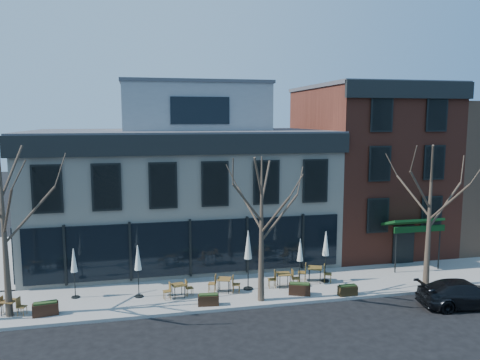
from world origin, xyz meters
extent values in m
plane|color=black|center=(0.00, 0.00, 0.00)|extent=(120.00, 120.00, 0.00)
cube|color=gray|center=(3.25, -2.15, 0.07)|extent=(33.50, 4.70, 0.15)
cube|color=gray|center=(-11.25, 6.00, 0.07)|extent=(4.50, 12.00, 0.15)
cube|color=beige|center=(0.00, 5.00, 4.00)|extent=(18.00, 10.00, 8.00)
cube|color=#47474C|center=(0.00, 5.00, 8.05)|extent=(18.30, 10.30, 0.30)
cube|color=black|center=(0.00, -0.12, 7.55)|extent=(18.30, 0.25, 1.10)
cube|color=black|center=(-9.12, 5.00, 7.55)|extent=(0.25, 10.30, 1.10)
cube|color=black|center=(0.00, -0.06, 1.90)|extent=(17.20, 0.12, 3.00)
cube|color=black|center=(-9.06, 4.00, 1.90)|extent=(0.12, 7.50, 3.00)
cube|color=gray|center=(1.00, 6.00, 9.60)|extent=(9.00, 6.50, 3.00)
cube|color=brown|center=(13.00, 5.00, 5.50)|extent=(8.00, 10.00, 11.00)
cube|color=#47474C|center=(13.00, 5.00, 11.05)|extent=(8.20, 10.20, 0.25)
cube|color=black|center=(13.00, -0.12, 10.60)|extent=(8.20, 0.25, 1.00)
cube|color=black|center=(13.00, -0.85, 2.90)|extent=(3.20, 1.66, 0.67)
cube|color=black|center=(13.00, -0.05, 1.25)|extent=(1.40, 0.10, 2.50)
cube|color=#8C664C|center=(23.00, 6.00, 5.00)|extent=(12.00, 12.00, 10.00)
cone|color=#382B21|center=(-8.50, -3.20, 4.11)|extent=(0.34, 0.34, 7.92)
cylinder|color=#382B21|center=(-7.43, -3.01, 4.68)|extent=(2.23, 0.50, 2.48)
cylinder|color=#382B21|center=(-8.05, -4.16, 5.05)|extent=(1.03, 2.04, 2.28)
cone|color=#382B21|center=(3.00, -3.90, 3.67)|extent=(0.34, 0.34, 7.04)
cylinder|color=#382B21|center=(3.95, -3.73, 4.18)|extent=(2.00, 0.46, 2.21)
cylinder|color=#382B21|center=(2.60, -3.04, 4.59)|extent=(0.93, 1.84, 1.91)
cylinder|color=#382B21|center=(2.25, -4.17, 5.04)|extent=(1.61, 0.68, 1.97)
cylinder|color=#382B21|center=(3.40, -4.76, 4.51)|extent=(0.93, 1.83, 2.03)
cone|color=#382B21|center=(12.00, -3.90, 3.89)|extent=(0.34, 0.34, 7.48)
cylinder|color=#382B21|center=(13.01, -3.72, 4.43)|extent=(2.12, 0.48, 2.35)
cylinder|color=#382B21|center=(11.57, -2.99, 4.86)|extent=(0.98, 1.94, 2.03)
cylinder|color=#382B21|center=(11.20, -4.19, 5.35)|extent=(1.71, 0.71, 2.09)
cylinder|color=#382B21|center=(12.42, -4.81, 4.78)|extent=(0.98, 1.94, 2.16)
imported|color=black|center=(12.36, -6.39, 0.64)|extent=(4.58, 2.28, 1.28)
cube|color=brown|center=(-8.50, -3.10, 0.80)|extent=(0.79, 0.79, 0.04)
cylinder|color=black|center=(-8.82, -3.25, 0.47)|extent=(0.04, 0.04, 0.64)
cylinder|color=black|center=(-8.35, -3.41, 0.47)|extent=(0.04, 0.04, 0.64)
cylinder|color=black|center=(-8.65, -2.78, 0.47)|extent=(0.04, 0.04, 0.64)
cylinder|color=black|center=(-8.18, -2.94, 0.47)|extent=(0.04, 0.04, 0.64)
cube|color=brown|center=(-0.90, -2.66, 0.79)|extent=(0.73, 0.73, 0.04)
cylinder|color=black|center=(-1.10, -2.95, 0.47)|extent=(0.04, 0.04, 0.63)
cylinder|color=black|center=(-0.61, -2.85, 0.47)|extent=(0.04, 0.04, 0.63)
cylinder|color=black|center=(-1.19, -2.46, 0.47)|extent=(0.04, 0.04, 0.63)
cylinder|color=black|center=(-0.71, -2.37, 0.47)|extent=(0.04, 0.04, 0.63)
cube|color=brown|center=(1.44, -2.47, 0.85)|extent=(0.85, 0.85, 0.04)
cylinder|color=black|center=(1.10, -2.64, 0.49)|extent=(0.04, 0.04, 0.69)
cylinder|color=black|center=(1.61, -2.81, 0.49)|extent=(0.04, 0.04, 0.69)
cylinder|color=black|center=(1.27, -2.13, 0.49)|extent=(0.04, 0.04, 0.69)
cylinder|color=black|center=(1.78, -2.30, 0.49)|extent=(0.04, 0.04, 0.69)
cube|color=brown|center=(4.64, -2.41, 0.86)|extent=(0.74, 0.74, 0.04)
cylinder|color=black|center=(4.34, -2.66, 0.50)|extent=(0.04, 0.04, 0.70)
cylinder|color=black|center=(4.89, -2.70, 0.50)|extent=(0.04, 0.04, 0.70)
cylinder|color=black|center=(4.39, -2.11, 0.50)|extent=(0.04, 0.04, 0.70)
cylinder|color=black|center=(4.93, -2.16, 0.50)|extent=(0.04, 0.04, 0.70)
cube|color=brown|center=(6.52, -2.00, 0.92)|extent=(0.97, 0.97, 0.04)
cylinder|color=black|center=(6.13, -2.16, 0.53)|extent=(0.04, 0.04, 0.76)
cylinder|color=black|center=(6.68, -2.39, 0.53)|extent=(0.04, 0.04, 0.76)
cylinder|color=black|center=(6.36, -1.61, 0.53)|extent=(0.04, 0.04, 0.76)
cylinder|color=black|center=(6.91, -1.84, 0.53)|extent=(0.04, 0.04, 0.76)
cylinder|color=black|center=(-5.88, -1.61, 0.18)|extent=(0.40, 0.40, 0.05)
cylinder|color=black|center=(-5.88, -1.61, 1.15)|extent=(0.05, 0.05, 2.00)
cone|color=silver|center=(-5.88, -1.61, 2.06)|extent=(0.33, 0.33, 1.18)
cylinder|color=black|center=(-2.81, -2.18, 0.18)|extent=(0.42, 0.42, 0.06)
cylinder|color=black|center=(-2.81, -2.18, 1.20)|extent=(0.05, 0.05, 2.11)
cone|color=silver|center=(-2.81, -2.18, 2.16)|extent=(0.34, 0.34, 1.25)
cylinder|color=black|center=(2.73, -2.32, 0.18)|extent=(0.50, 0.50, 0.07)
cylinder|color=black|center=(2.73, -2.32, 1.39)|extent=(0.06, 0.06, 2.48)
cone|color=beige|center=(2.73, -2.32, 2.52)|extent=(0.41, 0.41, 1.47)
cylinder|color=black|center=(5.54, -2.34, 0.18)|extent=(0.40, 0.40, 0.06)
cylinder|color=black|center=(5.54, -2.34, 1.16)|extent=(0.05, 0.05, 2.02)
cone|color=silver|center=(5.54, -2.34, 2.08)|extent=(0.33, 0.33, 1.19)
cylinder|color=black|center=(7.07, -2.11, 0.18)|extent=(0.45, 0.45, 0.06)
cylinder|color=black|center=(7.07, -2.11, 1.26)|extent=(0.05, 0.05, 2.23)
cone|color=silver|center=(7.07, -2.11, 2.28)|extent=(0.36, 0.36, 1.32)
cube|color=black|center=(-6.92, -3.50, 0.43)|extent=(1.15, 0.60, 0.55)
cube|color=#1E3314|center=(-6.92, -3.50, 0.72)|extent=(1.03, 0.50, 0.09)
cube|color=black|center=(0.40, -3.95, 0.40)|extent=(1.02, 0.50, 0.49)
cube|color=#1E3314|center=(0.40, -3.95, 0.66)|extent=(0.92, 0.41, 0.08)
cube|color=black|center=(5.08, -3.61, 0.42)|extent=(1.16, 0.78, 0.54)
cube|color=#1E3314|center=(5.08, -3.61, 0.71)|extent=(1.03, 0.66, 0.09)
cube|color=#302310|center=(7.41, -4.20, 0.39)|extent=(0.95, 0.38, 0.47)
cube|color=#1E3314|center=(7.41, -4.20, 0.64)|extent=(0.85, 0.31, 0.08)
camera|label=1|loc=(-2.69, -24.97, 8.95)|focal=35.00mm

